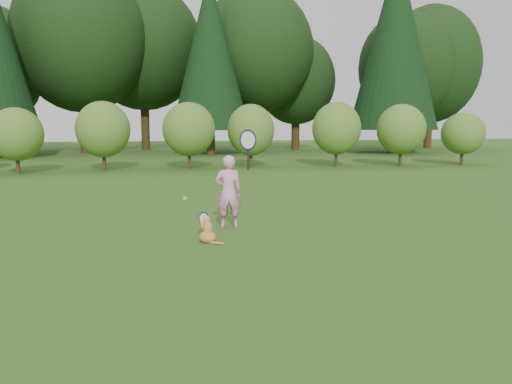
{
  "coord_description": "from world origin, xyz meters",
  "views": [
    {
      "loc": [
        -1.5,
        -7.27,
        1.82
      ],
      "look_at": [
        0.2,
        0.8,
        0.7
      ],
      "focal_mm": 35.0,
      "sensor_mm": 36.0,
      "label": 1
    }
  ],
  "objects": [
    {
      "name": "woodland_backdrop",
      "position": [
        0.0,
        23.0,
        7.5
      ],
      "size": [
        48.0,
        10.0,
        15.0
      ],
      "primitive_type": null,
      "color": "black",
      "rests_on": "ground"
    },
    {
      "name": "tennis_ball",
      "position": [
        -0.96,
        1.09,
        0.58
      ],
      "size": [
        0.07,
        0.07,
        0.07
      ],
      "color": "#9FD018",
      "rests_on": "ground"
    },
    {
      "name": "ground",
      "position": [
        0.0,
        0.0,
        0.0
      ],
      "size": [
        100.0,
        100.0,
        0.0
      ],
      "primitive_type": "plane",
      "color": "#355818",
      "rests_on": "ground"
    },
    {
      "name": "cat",
      "position": [
        -0.68,
        0.31,
        0.22
      ],
      "size": [
        0.42,
        0.61,
        0.57
      ],
      "rotation": [
        0.0,
        0.0,
        0.42
      ],
      "color": "#D96129",
      "rests_on": "ground"
    },
    {
      "name": "child",
      "position": [
        -0.17,
        1.35,
        0.68
      ],
      "size": [
        0.72,
        0.43,
        1.93
      ],
      "rotation": [
        0.0,
        0.0,
        3.04
      ],
      "color": "pink",
      "rests_on": "ground"
    },
    {
      "name": "shrub_row",
      "position": [
        0.0,
        13.0,
        1.4
      ],
      "size": [
        28.0,
        3.0,
        2.8
      ],
      "primitive_type": null,
      "color": "#487023",
      "rests_on": "ground"
    }
  ]
}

